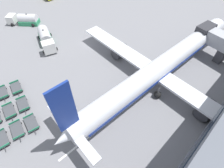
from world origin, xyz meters
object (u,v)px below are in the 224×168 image
baggage_dolly_row_near_col_c (2,139)px  airplane (160,68)px  baggage_dolly_row_mid_a_col_a (2,93)px  baggage_dolly_row_mid_b_col_a (16,88)px  baggage_dolly_row_mid_b_col_c (31,123)px  baggage_dolly_row_mid_a_col_b (9,111)px  baggage_dolly_row_mid_b_col_b (23,104)px  fuel_tanker_primary (46,39)px  baggage_dolly_row_mid_a_col_c (17,130)px  fuel_tanker_secondary (25,20)px

baggage_dolly_row_near_col_c → airplane: bearing=71.4°
baggage_dolly_row_mid_a_col_a → baggage_dolly_row_mid_b_col_a: same height
baggage_dolly_row_mid_b_col_a → baggage_dolly_row_mid_b_col_c: size_ratio=1.00×
baggage_dolly_row_mid_a_col_a → baggage_dolly_row_mid_a_col_b: same height
baggage_dolly_row_mid_b_col_b → fuel_tanker_primary: bearing=135.9°
baggage_dolly_row_mid_b_col_a → airplane: bearing=50.4°
airplane → fuel_tanker_primary: 27.21m
airplane → baggage_dolly_row_mid_b_col_a: 26.89m
airplane → fuel_tanker_primary: (-25.64, -8.93, -1.81)m
baggage_dolly_row_near_col_c → baggage_dolly_row_mid_b_col_c: 4.47m
baggage_dolly_row_mid_a_col_b → baggage_dolly_row_mid_a_col_c: (4.16, -0.63, 0.00)m
baggage_dolly_row_mid_a_col_c → baggage_dolly_row_mid_b_col_c: 2.18m
airplane → baggage_dolly_row_mid_b_col_a: airplane is taller
baggage_dolly_row_near_col_c → baggage_dolly_row_mid_b_col_b: (-3.71, 5.17, 0.00)m
airplane → baggage_dolly_row_mid_a_col_a: size_ratio=11.80×
baggage_dolly_row_mid_b_col_b → baggage_dolly_row_near_col_c: bearing=-54.3°
baggage_dolly_row_mid_a_col_a → baggage_dolly_row_mid_b_col_a: bearing=75.0°
baggage_dolly_row_mid_a_col_a → baggage_dolly_row_mid_b_col_c: bearing=4.3°
baggage_dolly_row_mid_b_col_b → baggage_dolly_row_mid_a_col_a: bearing=-163.7°
fuel_tanker_primary → fuel_tanker_secondary: fuel_tanker_primary is taller
baggage_dolly_row_near_col_c → baggage_dolly_row_mid_a_col_b: same height
fuel_tanker_primary → baggage_dolly_row_mid_b_col_b: 18.07m
baggage_dolly_row_near_col_c → baggage_dolly_row_mid_b_col_b: size_ratio=1.00×
fuel_tanker_secondary → baggage_dolly_row_mid_a_col_a: fuel_tanker_secondary is taller
fuel_tanker_primary → fuel_tanker_secondary: 12.10m
airplane → baggage_dolly_row_mid_a_col_a: (-17.67, -22.95, -2.68)m
baggage_dolly_row_mid_a_col_b → baggage_dolly_row_mid_b_col_a: (-4.06, 3.09, 0.00)m
baggage_dolly_row_mid_b_col_c → baggage_dolly_row_mid_a_col_c: bearing=-104.2°
fuel_tanker_secondary → baggage_dolly_row_mid_b_col_a: size_ratio=2.04×
fuel_tanker_primary → baggage_dolly_row_mid_b_col_c: bearing=-37.5°
baggage_dolly_row_mid_a_col_a → baggage_dolly_row_mid_b_col_a: (0.62, 2.32, 0.00)m
baggage_dolly_row_mid_a_col_b → baggage_dolly_row_mid_b_col_a: same height
fuel_tanker_secondary → baggage_dolly_row_mid_a_col_b: fuel_tanker_secondary is taller
fuel_tanker_primary → baggage_dolly_row_mid_b_col_c: fuel_tanker_primary is taller
baggage_dolly_row_mid_a_col_a → baggage_dolly_row_near_col_c: bearing=-23.1°
baggage_dolly_row_mid_a_col_c → airplane: bearing=70.1°
baggage_dolly_row_mid_b_col_c → fuel_tanker_secondary: bearing=154.4°
airplane → baggage_dolly_row_mid_a_col_c: airplane is taller
airplane → baggage_dolly_row_mid_a_col_a: airplane is taller
fuel_tanker_primary → baggage_dolly_row_near_col_c: size_ratio=2.47×
airplane → baggage_dolly_row_mid_a_col_b: 27.18m
baggage_dolly_row_near_col_c → baggage_dolly_row_mid_a_col_a: (-8.70, 3.71, 0.00)m
fuel_tanker_secondary → baggage_dolly_row_near_col_c: fuel_tanker_secondary is taller
fuel_tanker_primary → baggage_dolly_row_mid_b_col_b: bearing=-44.1°
baggage_dolly_row_mid_a_col_b → baggage_dolly_row_mid_a_col_a: bearing=170.6°
fuel_tanker_secondary → baggage_dolly_row_mid_a_col_c: size_ratio=2.04×
fuel_tanker_secondary → baggage_dolly_row_mid_b_col_a: (20.67, -12.48, -0.76)m
baggage_dolly_row_mid_b_col_c → fuel_tanker_primary: bearing=142.5°
fuel_tanker_secondary → baggage_dolly_row_mid_a_col_a: size_ratio=2.05×
baggage_dolly_row_mid_a_col_a → baggage_dolly_row_mid_a_col_c: bearing=-9.0°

